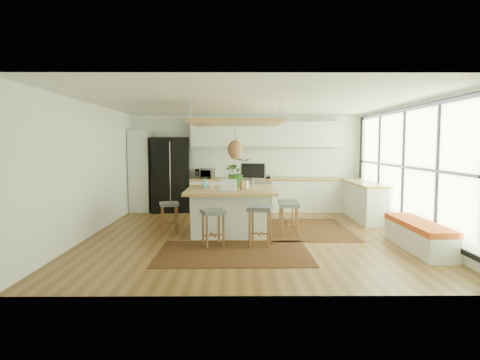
{
  "coord_description": "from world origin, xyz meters",
  "views": [
    {
      "loc": [
        -0.27,
        -8.54,
        1.85
      ],
      "look_at": [
        -0.2,
        0.5,
        1.1
      ],
      "focal_mm": 31.58,
      "sensor_mm": 36.0,
      "label": 1
    }
  ],
  "objects_px": {
    "stool_near_right": "(260,227)",
    "island_plant": "(237,175)",
    "stool_near_left": "(213,227)",
    "fridge": "(170,178)",
    "island": "(231,210)",
    "stool_right_back": "(288,213)",
    "stool_left_side": "(169,216)",
    "monitor": "(253,175)",
    "stool_right_front": "(289,218)",
    "microwave": "(205,172)",
    "laptop": "(229,185)"
  },
  "relations": [
    {
      "from": "stool_right_front",
      "to": "microwave",
      "type": "relative_size",
      "value": 1.36
    },
    {
      "from": "monitor",
      "to": "stool_right_back",
      "type": "bearing_deg",
      "value": 10.1
    },
    {
      "from": "stool_right_front",
      "to": "stool_left_side",
      "type": "bearing_deg",
      "value": 173.06
    },
    {
      "from": "stool_right_back",
      "to": "stool_right_front",
      "type": "bearing_deg",
      "value": -94.24
    },
    {
      "from": "stool_near_right",
      "to": "island_plant",
      "type": "relative_size",
      "value": 1.18
    },
    {
      "from": "stool_right_front",
      "to": "fridge",
      "type": "bearing_deg",
      "value": 132.59
    },
    {
      "from": "stool_near_right",
      "to": "stool_right_back",
      "type": "xyz_separation_m",
      "value": [
        0.7,
        1.58,
        0.0
      ]
    },
    {
      "from": "stool_right_back",
      "to": "laptop",
      "type": "xyz_separation_m",
      "value": [
        -1.27,
        -0.88,
        0.7
      ]
    },
    {
      "from": "stool_near_right",
      "to": "laptop",
      "type": "xyz_separation_m",
      "value": [
        -0.58,
        0.7,
        0.7
      ]
    },
    {
      "from": "stool_near_left",
      "to": "island_plant",
      "type": "xyz_separation_m",
      "value": [
        0.44,
        1.83,
        0.82
      ]
    },
    {
      "from": "island_plant",
      "to": "fridge",
      "type": "bearing_deg",
      "value": 128.86
    },
    {
      "from": "island",
      "to": "laptop",
      "type": "distance_m",
      "value": 0.81
    },
    {
      "from": "fridge",
      "to": "stool_left_side",
      "type": "relative_size",
      "value": 3.21
    },
    {
      "from": "stool_near_left",
      "to": "fridge",
      "type": "bearing_deg",
      "value": 108.93
    },
    {
      "from": "stool_near_left",
      "to": "monitor",
      "type": "relative_size",
      "value": 1.16
    },
    {
      "from": "stool_near_right",
      "to": "stool_right_back",
      "type": "distance_m",
      "value": 1.73
    },
    {
      "from": "fridge",
      "to": "stool_left_side",
      "type": "height_order",
      "value": "fridge"
    },
    {
      "from": "stool_near_left",
      "to": "stool_left_side",
      "type": "distance_m",
      "value": 1.6
    },
    {
      "from": "fridge",
      "to": "island_plant",
      "type": "distance_m",
      "value": 2.96
    },
    {
      "from": "microwave",
      "to": "island_plant",
      "type": "xyz_separation_m",
      "value": [
        0.88,
        -2.3,
        0.08
      ]
    },
    {
      "from": "island",
      "to": "stool_near_left",
      "type": "distance_m",
      "value": 1.33
    },
    {
      "from": "stool_near_left",
      "to": "microwave",
      "type": "height_order",
      "value": "microwave"
    },
    {
      "from": "fridge",
      "to": "monitor",
      "type": "bearing_deg",
      "value": -55.65
    },
    {
      "from": "stool_right_front",
      "to": "island",
      "type": "bearing_deg",
      "value": 164.14
    },
    {
      "from": "fridge",
      "to": "stool_right_front",
      "type": "xyz_separation_m",
      "value": [
        2.93,
        -3.18,
        -0.57
      ]
    },
    {
      "from": "monitor",
      "to": "stool_near_left",
      "type": "bearing_deg",
      "value": -99.55
    },
    {
      "from": "stool_near_left",
      "to": "stool_right_front",
      "type": "height_order",
      "value": "stool_near_left"
    },
    {
      "from": "stool_near_left",
      "to": "stool_left_side",
      "type": "xyz_separation_m",
      "value": [
        -1.0,
        1.25,
        0.0
      ]
    },
    {
      "from": "stool_near_right",
      "to": "island",
      "type": "bearing_deg",
      "value": 113.83
    },
    {
      "from": "island",
      "to": "stool_right_back",
      "type": "bearing_deg",
      "value": 14.52
    },
    {
      "from": "stool_near_right",
      "to": "island_plant",
      "type": "height_order",
      "value": "island_plant"
    },
    {
      "from": "stool_right_front",
      "to": "stool_near_right",
      "type": "bearing_deg",
      "value": -125.14
    },
    {
      "from": "stool_right_front",
      "to": "monitor",
      "type": "relative_size",
      "value": 1.14
    },
    {
      "from": "island",
      "to": "stool_right_back",
      "type": "xyz_separation_m",
      "value": [
        1.25,
        0.32,
        -0.11
      ]
    },
    {
      "from": "stool_right_back",
      "to": "island_plant",
      "type": "xyz_separation_m",
      "value": [
        -1.12,
        0.22,
        0.82
      ]
    },
    {
      "from": "island",
      "to": "stool_right_back",
      "type": "height_order",
      "value": "island"
    },
    {
      "from": "stool_left_side",
      "to": "island_plant",
      "type": "xyz_separation_m",
      "value": [
        1.43,
        0.58,
        0.82
      ]
    },
    {
      "from": "fridge",
      "to": "island_plant",
      "type": "relative_size",
      "value": 3.28
    },
    {
      "from": "fridge",
      "to": "stool_right_back",
      "type": "bearing_deg",
      "value": -48.02
    },
    {
      "from": "monitor",
      "to": "island_plant",
      "type": "relative_size",
      "value": 0.93
    },
    {
      "from": "stool_left_side",
      "to": "monitor",
      "type": "bearing_deg",
      "value": 13.63
    },
    {
      "from": "stool_left_side",
      "to": "monitor",
      "type": "relative_size",
      "value": 1.1
    },
    {
      "from": "stool_right_front",
      "to": "island_plant",
      "type": "bearing_deg",
      "value": 140.53
    },
    {
      "from": "stool_right_front",
      "to": "stool_right_back",
      "type": "xyz_separation_m",
      "value": [
        0.05,
        0.67,
        0.0
      ]
    },
    {
      "from": "island",
      "to": "microwave",
      "type": "height_order",
      "value": "microwave"
    },
    {
      "from": "fridge",
      "to": "microwave",
      "type": "xyz_separation_m",
      "value": [
        0.97,
        0.0,
        0.17
      ]
    },
    {
      "from": "stool_near_left",
      "to": "island_plant",
      "type": "relative_size",
      "value": 1.08
    },
    {
      "from": "stool_right_back",
      "to": "microwave",
      "type": "relative_size",
      "value": 1.31
    },
    {
      "from": "stool_right_front",
      "to": "island_plant",
      "type": "distance_m",
      "value": 1.61
    },
    {
      "from": "stool_left_side",
      "to": "monitor",
      "type": "xyz_separation_m",
      "value": [
        1.79,
        0.43,
        0.83
      ]
    }
  ]
}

